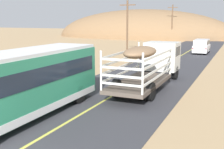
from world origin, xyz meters
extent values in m
cube|color=silver|center=(1.38, 16.24, 1.82)|extent=(2.50, 2.20, 2.20)
cube|color=#192333|center=(1.38, 16.24, 2.27)|extent=(2.53, 1.54, 0.70)
cube|color=brown|center=(1.38, 10.84, 0.72)|extent=(2.50, 6.40, 0.24)
cylinder|color=silver|center=(0.19, 13.98, 1.94)|extent=(0.12, 0.12, 2.20)
cylinder|color=silver|center=(2.57, 13.98, 1.94)|extent=(0.12, 0.12, 2.20)
cylinder|color=silver|center=(0.19, 7.70, 1.94)|extent=(0.12, 0.12, 2.20)
cylinder|color=silver|center=(2.57, 7.70, 1.94)|extent=(0.12, 0.12, 2.20)
cube|color=silver|center=(0.17, 10.84, 1.28)|extent=(0.08, 6.30, 0.12)
cube|color=silver|center=(2.59, 10.84, 1.28)|extent=(0.08, 6.30, 0.12)
cube|color=silver|center=(1.38, 7.68, 1.28)|extent=(2.40, 0.08, 0.12)
cube|color=silver|center=(0.17, 10.84, 1.72)|extent=(0.08, 6.30, 0.12)
cube|color=silver|center=(2.59, 10.84, 1.72)|extent=(0.08, 6.30, 0.12)
cube|color=silver|center=(1.38, 7.68, 1.72)|extent=(2.40, 0.08, 0.12)
cube|color=silver|center=(0.17, 10.84, 2.16)|extent=(0.08, 6.30, 0.12)
cube|color=silver|center=(2.59, 10.84, 2.16)|extent=(0.08, 6.30, 0.12)
cube|color=silver|center=(1.38, 7.68, 2.16)|extent=(2.40, 0.08, 0.12)
cube|color=silver|center=(0.17, 10.84, 2.60)|extent=(0.08, 6.30, 0.12)
cube|color=silver|center=(2.59, 10.84, 2.60)|extent=(0.08, 6.30, 0.12)
cube|color=silver|center=(1.38, 7.68, 2.60)|extent=(2.40, 0.08, 0.12)
ellipsoid|color=#8C6B4C|center=(1.38, 10.84, 2.69)|extent=(1.75, 3.84, 0.70)
cylinder|color=black|center=(0.29, 16.24, 0.57)|extent=(0.32, 1.10, 1.10)
cylinder|color=black|center=(2.47, 16.24, 0.57)|extent=(0.32, 1.10, 1.10)
cylinder|color=black|center=(0.29, 9.56, 0.57)|extent=(0.32, 1.10, 1.10)
cylinder|color=black|center=(2.47, 9.56, 0.57)|extent=(0.32, 1.10, 1.10)
cube|color=#2D8C66|center=(-2.22, 4.21, 1.72)|extent=(2.50, 10.00, 2.70)
cube|color=white|center=(-2.22, 4.21, 3.15)|extent=(2.45, 9.80, 0.16)
cube|color=#192333|center=(-2.22, 4.21, 2.19)|extent=(2.54, 9.20, 0.80)
cube|color=silver|center=(-2.22, 4.21, 0.57)|extent=(2.53, 9.80, 0.36)
cylinder|color=black|center=(-3.32, 7.46, 0.52)|extent=(0.30, 1.00, 1.00)
cylinder|color=black|center=(-1.12, 7.46, 0.52)|extent=(0.30, 1.00, 1.00)
cube|color=silver|center=(2.05, 35.46, 0.70)|extent=(1.90, 4.60, 0.90)
cube|color=silver|center=(2.05, 35.31, 1.55)|extent=(1.75, 3.59, 0.80)
cube|color=#192333|center=(2.05, 35.31, 1.57)|extent=(1.79, 3.22, 0.44)
cube|color=silver|center=(2.05, 33.24, 0.37)|extent=(1.86, 0.20, 0.24)
cube|color=red|center=(1.22, 33.18, 0.88)|extent=(0.16, 0.06, 0.14)
cube|color=red|center=(2.88, 33.18, 0.88)|extent=(0.16, 0.06, 0.14)
cylinder|color=black|center=(1.23, 36.89, 0.40)|extent=(0.26, 0.76, 0.76)
cylinder|color=black|center=(2.87, 36.89, 0.40)|extent=(0.26, 0.76, 0.76)
cylinder|color=black|center=(1.23, 34.04, 0.40)|extent=(0.26, 0.76, 0.76)
cylinder|color=black|center=(2.87, 34.04, 0.40)|extent=(0.26, 0.76, 0.76)
cylinder|color=brown|center=(-7.08, 30.36, 3.57)|extent=(0.24, 0.24, 7.14)
cube|color=brown|center=(-7.08, 30.36, 6.54)|extent=(2.20, 0.14, 0.14)
cylinder|color=brown|center=(-7.08, 57.44, 3.89)|extent=(0.24, 0.24, 7.78)
cube|color=brown|center=(-7.08, 57.44, 7.18)|extent=(2.20, 0.14, 0.14)
ellipsoid|color=olive|center=(-16.99, 66.18, 0.00)|extent=(47.84, 21.06, 14.42)
camera|label=1|loc=(7.06, -6.15, 4.70)|focal=46.19mm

